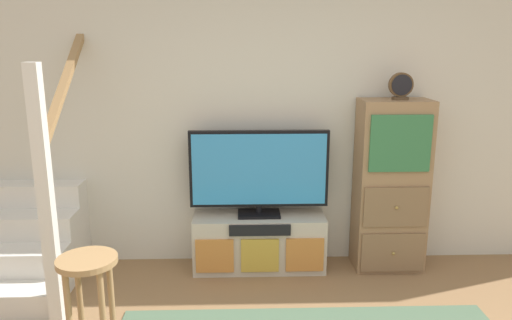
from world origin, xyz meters
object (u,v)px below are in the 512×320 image
media_console (259,242)px  side_cabinet (391,186)px  desk_clock (401,86)px  bar_stool_near (89,289)px  television (259,171)px

media_console → side_cabinet: 1.22m
side_cabinet → desk_clock: size_ratio=6.70×
media_console → bar_stool_near: 1.73m
side_cabinet → bar_stool_near: bearing=-147.4°
side_cabinet → desk_clock: bearing=-33.3°
side_cabinet → desk_clock: (0.02, -0.01, 0.84)m
bar_stool_near → television: bearing=53.6°
television → side_cabinet: side_cabinet is taller
media_console → desk_clock: (1.14, -0.00, 1.34)m
television → side_cabinet: size_ratio=0.80×
media_console → desk_clock: 1.76m
media_console → desk_clock: desk_clock is taller
media_console → bar_stool_near: size_ratio=1.51×
television → desk_clock: bearing=-1.4°
desk_clock → media_console: bearing=179.8°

